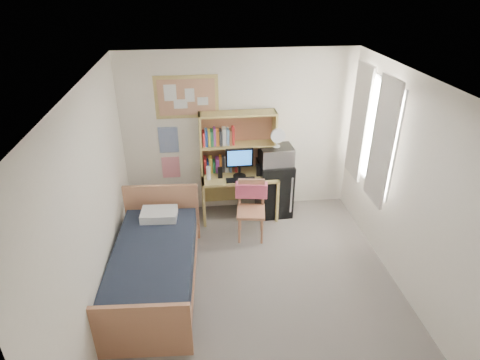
{
  "coord_description": "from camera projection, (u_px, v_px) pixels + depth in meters",
  "views": [
    {
      "loc": [
        -0.65,
        -3.77,
        3.59
      ],
      "look_at": [
        -0.09,
        1.2,
        0.95
      ],
      "focal_mm": 30.0,
      "sensor_mm": 36.0,
      "label": 1
    }
  ],
  "objects": [
    {
      "name": "desk_chair",
      "position": [
        251.0,
        211.0,
        5.87
      ],
      "size": [
        0.51,
        0.51,
        0.89
      ],
      "primitive_type": "cube",
      "rotation": [
        0.0,
        0.0,
        -0.15
      ],
      "color": "tan",
      "rests_on": "floor"
    },
    {
      "name": "pillow",
      "position": [
        159.0,
        214.0,
        5.49
      ],
      "size": [
        0.5,
        0.36,
        0.12
      ],
      "primitive_type": "cube",
      "rotation": [
        0.0,
        0.0,
        -0.06
      ],
      "color": "white",
      "rests_on": "bed"
    },
    {
      "name": "bulletin_board",
      "position": [
        187.0,
        97.0,
        5.91
      ],
      "size": [
        0.94,
        0.03,
        0.64
      ],
      "primitive_type": "cube",
      "color": "tan",
      "rests_on": "wall_back"
    },
    {
      "name": "speaker_right",
      "position": [
        259.0,
        170.0,
        6.21
      ],
      "size": [
        0.08,
        0.08,
        0.18
      ],
      "primitive_type": "cube",
      "rotation": [
        0.0,
        0.0,
        0.01
      ],
      "color": "black",
      "rests_on": "desk"
    },
    {
      "name": "wall_left",
      "position": [
        93.0,
        212.0,
        4.27
      ],
      "size": [
        0.04,
        4.2,
        2.6
      ],
      "primitive_type": "cube",
      "color": "white",
      "rests_on": "floor"
    },
    {
      "name": "window_unit",
      "position": [
        372.0,
        132.0,
        5.54
      ],
      "size": [
        0.1,
        1.4,
        1.7
      ],
      "primitive_type": "cube",
      "color": "white",
      "rests_on": "wall_right"
    },
    {
      "name": "poster_wave",
      "position": [
        169.0,
        140.0,
        6.2
      ],
      "size": [
        0.3,
        0.01,
        0.42
      ],
      "primitive_type": "cube",
      "color": "#244391",
      "rests_on": "wall_back"
    },
    {
      "name": "curtain_right",
      "position": [
        359.0,
        122.0,
        5.89
      ],
      "size": [
        0.04,
        0.55,
        1.7
      ],
      "primitive_type": "cube",
      "color": "beige",
      "rests_on": "wall_right"
    },
    {
      "name": "mini_fridge",
      "position": [
        274.0,
        188.0,
        6.5
      ],
      "size": [
        0.55,
        0.55,
        0.89
      ],
      "primitive_type": "cube",
      "rotation": [
        0.0,
        0.0,
        0.05
      ],
      "color": "black",
      "rests_on": "floor"
    },
    {
      "name": "keyboard",
      "position": [
        241.0,
        180.0,
        6.09
      ],
      "size": [
        0.45,
        0.15,
        0.02
      ],
      "primitive_type": "cube",
      "rotation": [
        0.0,
        0.0,
        0.01
      ],
      "color": "black",
      "rests_on": "desk"
    },
    {
      "name": "hutch",
      "position": [
        238.0,
        143.0,
        6.18
      ],
      "size": [
        1.18,
        0.31,
        0.96
      ],
      "primitive_type": "cube",
      "rotation": [
        0.0,
        0.0,
        0.01
      ],
      "color": "tan",
      "rests_on": "desk"
    },
    {
      "name": "poster_japan",
      "position": [
        171.0,
        167.0,
        6.42
      ],
      "size": [
        0.28,
        0.01,
        0.36
      ],
      "primitive_type": "cube",
      "color": "#EA2946",
      "rests_on": "wall_back"
    },
    {
      "name": "water_bottle",
      "position": [
        208.0,
        173.0,
        6.08
      ],
      "size": [
        0.06,
        0.06,
        0.22
      ],
      "primitive_type": "cylinder",
      "rotation": [
        0.0,
        0.0,
        0.01
      ],
      "color": "white",
      "rests_on": "desk"
    },
    {
      "name": "desk",
      "position": [
        239.0,
        195.0,
        6.45
      ],
      "size": [
        1.19,
        0.61,
        0.74
      ],
      "primitive_type": "cube",
      "rotation": [
        0.0,
        0.0,
        0.01
      ],
      "color": "tan",
      "rests_on": "floor"
    },
    {
      "name": "ceiling",
      "position": [
        263.0,
        86.0,
        3.84
      ],
      "size": [
        3.6,
        4.2,
        0.02
      ],
      "primitive_type": "cube",
      "color": "white",
      "rests_on": "wall_back"
    },
    {
      "name": "desk_fan",
      "position": [
        277.0,
        138.0,
        6.07
      ],
      "size": [
        0.23,
        0.23,
        0.28
      ],
      "primitive_type": "cylinder",
      "rotation": [
        0.0,
        0.0,
        0.05
      ],
      "color": "white",
      "rests_on": "microwave"
    },
    {
      "name": "bed",
      "position": [
        154.0,
        270.0,
        4.99
      ],
      "size": [
        1.13,
        2.08,
        0.56
      ],
      "primitive_type": "cube",
      "rotation": [
        0.0,
        0.0,
        -0.06
      ],
      "color": "black",
      "rests_on": "floor"
    },
    {
      "name": "microwave",
      "position": [
        276.0,
        155.0,
        6.21
      ],
      "size": [
        0.52,
        0.4,
        0.29
      ],
      "primitive_type": "cube",
      "rotation": [
        0.0,
        0.0,
        0.05
      ],
      "color": "silver",
      "rests_on": "mini_fridge"
    },
    {
      "name": "curtain_left",
      "position": [
        382.0,
        143.0,
        5.18
      ],
      "size": [
        0.04,
        0.55,
        1.7
      ],
      "primitive_type": "cube",
      "color": "beige",
      "rests_on": "wall_right"
    },
    {
      "name": "wall_back",
      "position": [
        239.0,
        134.0,
        6.3
      ],
      "size": [
        3.6,
        0.04,
        2.6
      ],
      "primitive_type": "cube",
      "color": "white",
      "rests_on": "floor"
    },
    {
      "name": "hoodie",
      "position": [
        251.0,
        190.0,
        5.94
      ],
      "size": [
        0.49,
        0.21,
        0.23
      ],
      "primitive_type": "cube",
      "rotation": [
        0.0,
        0.0,
        -0.15
      ],
      "color": "#D3506D",
      "rests_on": "desk_chair"
    },
    {
      "name": "floor",
      "position": [
        257.0,
        291.0,
        5.06
      ],
      "size": [
        3.6,
        4.2,
        0.02
      ],
      "primitive_type": "cube",
      "color": "gray",
      "rests_on": "ground"
    },
    {
      "name": "monitor",
      "position": [
        239.0,
        163.0,
        6.12
      ],
      "size": [
        0.42,
        0.04,
        0.45
      ],
      "primitive_type": "cube",
      "rotation": [
        0.0,
        0.0,
        0.01
      ],
      "color": "black",
      "rests_on": "desk"
    },
    {
      "name": "speaker_left",
      "position": [
        220.0,
        173.0,
        6.15
      ],
      "size": [
        0.07,
        0.07,
        0.17
      ],
      "primitive_type": "cube",
      "rotation": [
        0.0,
        0.0,
        0.01
      ],
      "color": "black",
      "rests_on": "desk"
    },
    {
      "name": "wall_right",
      "position": [
        414.0,
        193.0,
        4.63
      ],
      "size": [
        0.04,
        4.2,
        2.6
      ],
      "primitive_type": "cube",
      "color": "white",
      "rests_on": "floor"
    }
  ]
}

